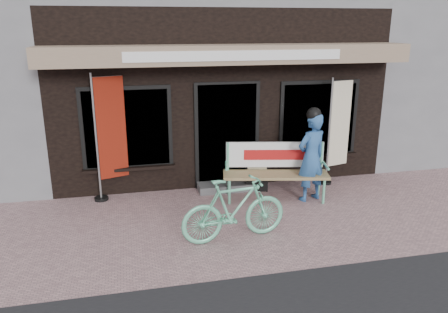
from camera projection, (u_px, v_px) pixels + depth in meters
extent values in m
plane|color=#A67F81|center=(253.00, 226.00, 7.42)|extent=(70.00, 70.00, 0.00)
cube|color=black|center=(201.00, 83.00, 11.57)|extent=(7.00, 6.00, 3.60)
cube|color=gray|center=(231.00, 54.00, 8.17)|extent=(7.00, 0.80, 0.35)
cube|color=white|center=(237.00, 56.00, 7.78)|extent=(4.00, 0.02, 0.18)
cube|color=black|center=(227.00, 136.00, 8.95)|extent=(1.20, 0.06, 2.10)
cube|color=black|center=(227.00, 136.00, 8.94)|extent=(1.35, 0.04, 2.20)
cube|color=black|center=(127.00, 128.00, 8.46)|extent=(1.60, 0.06, 1.50)
cube|color=black|center=(318.00, 119.00, 9.30)|extent=(1.60, 0.06, 1.50)
cube|color=black|center=(127.00, 129.00, 8.45)|extent=(1.75, 0.04, 1.65)
cube|color=black|center=(319.00, 119.00, 9.29)|extent=(1.75, 0.04, 1.65)
cube|color=black|center=(129.00, 169.00, 8.64)|extent=(1.80, 0.18, 0.06)
cube|color=black|center=(317.00, 156.00, 9.48)|extent=(1.80, 0.18, 0.06)
cube|color=#59595B|center=(230.00, 186.00, 9.04)|extent=(1.30, 0.45, 0.15)
cylinder|color=#67CA9F|center=(229.00, 192.00, 8.27)|extent=(0.06, 0.06, 0.47)
cylinder|color=#67CA9F|center=(229.00, 184.00, 8.70)|extent=(0.06, 0.06, 0.47)
cylinder|color=#67CA9F|center=(324.00, 192.00, 8.28)|extent=(0.06, 0.06, 0.47)
cylinder|color=#67CA9F|center=(319.00, 184.00, 8.71)|extent=(0.06, 0.06, 0.47)
cube|color=#998054|center=(276.00, 175.00, 8.41)|extent=(2.08, 0.92, 0.06)
cylinder|color=#67CA9F|center=(228.00, 158.00, 8.54)|extent=(0.06, 0.06, 0.62)
cylinder|color=#67CA9F|center=(322.00, 157.00, 8.55)|extent=(0.06, 0.06, 0.62)
cube|color=white|center=(275.00, 154.00, 8.55)|extent=(1.87, 0.44, 0.50)
cube|color=#B21414|center=(275.00, 155.00, 8.52)|extent=(1.19, 0.26, 0.20)
cylinder|color=#67CA9F|center=(226.00, 166.00, 8.35)|extent=(0.15, 0.49, 0.04)
cylinder|color=#67CA9F|center=(326.00, 165.00, 8.37)|extent=(0.15, 0.49, 0.04)
imported|color=#2B5896|center=(311.00, 157.00, 8.30)|extent=(0.73, 0.59, 1.72)
sphere|color=black|center=(314.00, 115.00, 8.07)|extent=(0.35, 0.35, 0.28)
imported|color=#67CA9F|center=(234.00, 209.00, 6.82)|extent=(1.76, 0.69, 1.03)
cylinder|color=gray|center=(96.00, 139.00, 8.17)|extent=(0.05, 0.05, 2.46)
cylinder|color=gray|center=(106.00, 77.00, 7.98)|extent=(0.54, 0.20, 0.03)
cube|color=maroon|center=(111.00, 128.00, 8.27)|extent=(0.54, 0.21, 1.95)
cylinder|color=black|center=(101.00, 199.00, 8.51)|extent=(0.34, 0.34, 0.06)
cylinder|color=gray|center=(329.00, 132.00, 9.08)|extent=(0.05, 0.05, 2.26)
cylinder|color=gray|center=(342.00, 81.00, 8.89)|extent=(0.50, 0.15, 0.02)
cube|color=beige|center=(340.00, 124.00, 9.16)|extent=(0.51, 0.16, 1.80)
cylinder|color=black|center=(325.00, 182.00, 9.40)|extent=(0.30, 0.30, 0.05)
cube|color=black|center=(257.00, 170.00, 8.85)|extent=(0.46, 0.21, 0.91)
cube|color=beige|center=(257.00, 166.00, 8.78)|extent=(0.37, 0.13, 0.55)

